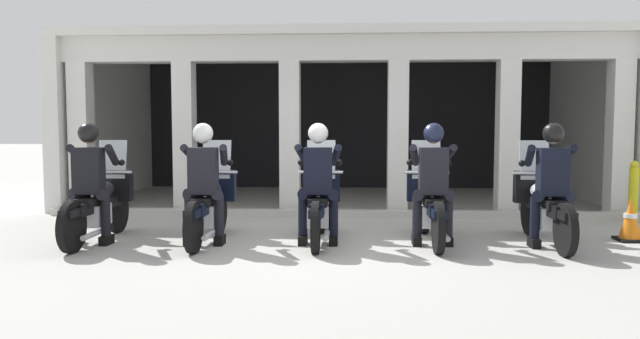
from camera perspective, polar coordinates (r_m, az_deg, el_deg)
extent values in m
plane|color=#A8A59E|center=(10.87, 0.80, -3.97)|extent=(80.00, 80.00, 0.00)
cube|color=black|center=(15.01, 2.56, 4.25)|extent=(10.50, 0.24, 3.12)
cube|color=silver|center=(10.54, 2.32, 11.59)|extent=(10.50, 0.36, 0.44)
cube|color=silver|center=(12.76, 2.47, 11.65)|extent=(10.50, 5.10, 0.16)
cube|color=silver|center=(13.72, -19.66, 4.02)|extent=(0.30, 5.10, 3.12)
cube|color=silver|center=(13.60, 24.76, 3.88)|extent=(0.30, 5.10, 3.12)
cube|color=silver|center=(11.55, -22.03, 2.88)|extent=(0.35, 0.36, 2.68)
cube|color=silver|center=(10.88, -12.92, 3.02)|extent=(0.35, 0.36, 2.68)
cube|color=silver|center=(10.51, -2.90, 3.08)|extent=(0.35, 0.36, 2.68)
cube|color=silver|center=(10.48, 7.50, 3.05)|extent=(0.35, 0.36, 2.68)
cube|color=silver|center=(10.79, 17.63, 2.92)|extent=(0.35, 0.36, 2.68)
cube|color=silver|center=(11.42, 26.92, 2.72)|extent=(0.35, 0.36, 2.68)
cube|color=#B7B5AD|center=(10.06, 2.23, -4.29)|extent=(10.10, 0.24, 0.12)
cylinder|color=black|center=(9.07, -18.97, -3.78)|extent=(0.09, 0.64, 0.64)
cylinder|color=black|center=(7.80, -22.85, -5.15)|extent=(0.09, 0.64, 0.64)
cube|color=black|center=(9.04, -19.00, -2.48)|extent=(0.14, 0.44, 0.08)
cube|color=silver|center=(8.38, -20.91, -4.13)|extent=(0.28, 0.44, 0.28)
cube|color=black|center=(8.41, -20.80, -3.20)|extent=(0.18, 1.24, 0.16)
ellipsoid|color=black|center=(8.59, -20.23, -1.83)|extent=(0.26, 0.48, 0.22)
cube|color=black|center=(8.24, -21.32, -2.87)|extent=(0.24, 0.52, 0.10)
cube|color=black|center=(7.83, -22.70, -3.81)|extent=(0.16, 0.48, 0.10)
cylinder|color=silver|center=(8.98, -19.15, -2.32)|extent=(0.05, 0.24, 0.53)
cube|color=black|center=(8.91, -19.32, -1.47)|extent=(0.52, 0.16, 0.44)
sphere|color=silver|center=(9.00, -19.08, -1.28)|extent=(0.18, 0.18, 0.18)
cube|color=silver|center=(8.87, -19.42, 0.93)|extent=(0.40, 0.14, 0.54)
cylinder|color=silver|center=(8.81, -19.60, -0.23)|extent=(0.62, 0.04, 0.04)
cylinder|color=silver|center=(8.04, -21.11, -5.87)|extent=(0.07, 0.55, 0.07)
cube|color=black|center=(8.18, -21.45, -0.11)|extent=(0.36, 0.22, 0.60)
cube|color=#591414|center=(8.29, -21.11, 0.09)|extent=(0.05, 0.02, 0.32)
sphere|color=tan|center=(8.18, -21.47, 3.08)|extent=(0.21, 0.21, 0.21)
sphere|color=black|center=(8.18, -21.48, 3.29)|extent=(0.26, 0.26, 0.26)
cylinder|color=black|center=(8.17, -20.44, -2.27)|extent=(0.26, 0.29, 0.17)
cylinder|color=black|center=(8.18, -20.00, -4.19)|extent=(0.12, 0.12, 0.53)
cube|color=black|center=(8.24, -19.92, -6.42)|extent=(0.11, 0.26, 0.12)
cylinder|color=black|center=(8.28, -22.21, -2.23)|extent=(0.26, 0.29, 0.17)
cylinder|color=black|center=(8.34, -22.54, -4.10)|extent=(0.12, 0.12, 0.53)
cube|color=black|center=(8.40, -22.44, -6.29)|extent=(0.11, 0.26, 0.12)
cylinder|color=black|center=(8.29, -19.44, 1.31)|extent=(0.19, 0.48, 0.31)
sphere|color=black|center=(8.48, -18.63, 0.64)|extent=(0.09, 0.09, 0.09)
cylinder|color=black|center=(8.47, -22.19, 1.30)|extent=(0.19, 0.48, 0.31)
sphere|color=black|center=(8.68, -21.82, 0.64)|extent=(0.09, 0.09, 0.09)
cylinder|color=black|center=(8.69, -9.68, -3.95)|extent=(0.09, 0.64, 0.64)
cylinder|color=black|center=(7.35, -12.12, -5.47)|extent=(0.09, 0.64, 0.64)
cube|color=black|center=(8.67, -9.70, -2.59)|extent=(0.14, 0.44, 0.08)
cube|color=silver|center=(7.96, -10.89, -4.35)|extent=(0.28, 0.44, 0.28)
cube|color=black|center=(7.99, -10.82, -3.37)|extent=(0.18, 1.24, 0.16)
ellipsoid|color=#1E2338|center=(8.18, -10.46, -1.92)|extent=(0.26, 0.48, 0.22)
cube|color=black|center=(7.81, -11.14, -3.04)|extent=(0.24, 0.52, 0.10)
cube|color=black|center=(7.38, -12.02, -4.05)|extent=(0.16, 0.48, 0.10)
cylinder|color=silver|center=(8.60, -9.79, -2.43)|extent=(0.05, 0.24, 0.53)
cube|color=black|center=(8.53, -9.90, -1.54)|extent=(0.52, 0.16, 0.44)
sphere|color=silver|center=(8.63, -9.75, -1.34)|extent=(0.18, 0.18, 0.18)
cube|color=silver|center=(8.48, -9.96, 0.97)|extent=(0.40, 0.14, 0.54)
cylinder|color=silver|center=(8.42, -10.07, -0.25)|extent=(0.62, 0.04, 0.04)
cylinder|color=silver|center=(7.63, -10.63, -6.19)|extent=(0.07, 0.55, 0.07)
cube|color=black|center=(7.75, -11.22, -0.12)|extent=(0.36, 0.22, 0.60)
cube|color=black|center=(7.87, -11.01, 0.09)|extent=(0.05, 0.02, 0.32)
sphere|color=tan|center=(7.75, -11.23, 3.25)|extent=(0.21, 0.21, 0.21)
sphere|color=silver|center=(7.75, -11.24, 3.47)|extent=(0.26, 0.26, 0.26)
cylinder|color=black|center=(7.77, -10.15, -2.39)|extent=(0.26, 0.29, 0.17)
cylinder|color=black|center=(7.79, -9.69, -4.41)|extent=(0.12, 0.12, 0.53)
cube|color=black|center=(7.85, -9.65, -6.74)|extent=(0.11, 0.26, 0.12)
cylinder|color=black|center=(7.84, -12.15, -2.36)|extent=(0.26, 0.29, 0.17)
cylinder|color=black|center=(7.89, -12.54, -4.34)|extent=(0.12, 0.12, 0.53)
cube|color=black|center=(7.95, -12.48, -6.65)|extent=(0.11, 0.26, 0.12)
cylinder|color=black|center=(7.91, -9.28, 1.37)|extent=(0.19, 0.48, 0.31)
sphere|color=black|center=(8.12, -8.68, 0.67)|extent=(0.09, 0.09, 0.09)
cylinder|color=black|center=(8.02, -12.36, 1.36)|extent=(0.19, 0.48, 0.31)
sphere|color=black|center=(8.24, -12.22, 0.67)|extent=(0.09, 0.09, 0.09)
cylinder|color=black|center=(8.57, 0.16, -4.01)|extent=(0.09, 0.64, 0.64)
cylinder|color=black|center=(7.19, -0.43, -5.60)|extent=(0.09, 0.64, 0.64)
cube|color=black|center=(8.54, 0.16, -2.63)|extent=(0.14, 0.44, 0.08)
cube|color=silver|center=(7.82, -0.13, -4.43)|extent=(0.28, 0.44, 0.28)
cube|color=black|center=(7.85, -0.11, -3.44)|extent=(0.18, 1.24, 0.16)
ellipsoid|color=#B2B2B7|center=(8.05, -0.02, -1.96)|extent=(0.26, 0.48, 0.22)
cube|color=black|center=(7.66, -0.18, -3.10)|extent=(0.24, 0.52, 0.10)
cube|color=black|center=(7.22, -0.40, -4.14)|extent=(0.16, 0.48, 0.10)
cylinder|color=silver|center=(8.48, 0.14, -2.46)|extent=(0.05, 0.24, 0.53)
cube|color=black|center=(8.40, 0.12, -1.56)|extent=(0.52, 0.16, 0.44)
sphere|color=silver|center=(8.50, 0.16, -1.36)|extent=(0.18, 0.18, 0.18)
cube|color=silver|center=(8.35, 0.11, 0.98)|extent=(0.40, 0.14, 0.54)
cylinder|color=silver|center=(8.28, 0.08, -0.25)|extent=(0.62, 0.04, 0.04)
cylinder|color=silver|center=(7.50, 0.64, -6.30)|extent=(0.07, 0.55, 0.07)
cube|color=black|center=(7.60, -0.19, -0.12)|extent=(0.36, 0.22, 0.60)
cube|color=#14193F|center=(7.72, -0.14, 0.09)|extent=(0.05, 0.02, 0.32)
sphere|color=tan|center=(7.60, -0.18, 3.31)|extent=(0.21, 0.21, 0.21)
sphere|color=silver|center=(7.60, -0.18, 3.54)|extent=(0.26, 0.26, 0.26)
cylinder|color=black|center=(7.64, 0.87, -2.43)|extent=(0.26, 0.29, 0.17)
cylinder|color=black|center=(7.68, 1.31, -4.48)|extent=(0.12, 0.12, 0.53)
cube|color=black|center=(7.74, 1.31, -6.84)|extent=(0.11, 0.26, 0.12)
cylinder|color=black|center=(7.66, -1.23, -2.42)|extent=(0.26, 0.29, 0.17)
cylinder|color=black|center=(7.70, -1.67, -4.45)|extent=(0.12, 0.12, 0.53)
cube|color=black|center=(7.77, -1.66, -6.81)|extent=(0.11, 0.26, 0.12)
cylinder|color=black|center=(7.81, 1.52, 1.39)|extent=(0.19, 0.48, 0.31)
sphere|color=black|center=(8.02, 1.85, 0.67)|extent=(0.09, 0.09, 0.09)
cylinder|color=black|center=(7.83, -1.70, 1.40)|extent=(0.19, 0.48, 0.31)
sphere|color=black|center=(8.05, -1.86, 0.69)|extent=(0.09, 0.09, 0.09)
cylinder|color=black|center=(8.66, 10.04, -3.99)|extent=(0.09, 0.64, 0.64)
cylinder|color=black|center=(7.29, 11.35, -5.54)|extent=(0.09, 0.64, 0.64)
cube|color=black|center=(8.63, 10.05, -2.62)|extent=(0.14, 0.44, 0.08)
cube|color=silver|center=(7.92, 10.69, -4.40)|extent=(0.28, 0.44, 0.28)
cube|color=black|center=(7.95, 10.65, -3.42)|extent=(0.18, 1.24, 0.16)
ellipsoid|color=#B2B2B7|center=(8.14, 10.47, -1.96)|extent=(0.26, 0.48, 0.22)
cube|color=black|center=(7.76, 10.83, -3.08)|extent=(0.24, 0.52, 0.10)
cube|color=black|center=(7.32, 11.31, -4.10)|extent=(0.16, 0.48, 0.10)
cylinder|color=silver|center=(8.57, 10.10, -2.46)|extent=(0.05, 0.24, 0.53)
cube|color=black|center=(8.50, 10.16, -1.56)|extent=(0.52, 0.16, 0.44)
sphere|color=silver|center=(8.59, 10.09, -1.36)|extent=(0.18, 0.18, 0.18)
cube|color=silver|center=(8.45, 10.21, 0.95)|extent=(0.40, 0.14, 0.54)
cylinder|color=silver|center=(8.38, 10.27, -0.27)|extent=(0.62, 0.04, 0.04)
cylinder|color=silver|center=(7.62, 11.91, -6.22)|extent=(0.07, 0.55, 0.07)
cube|color=black|center=(7.70, 10.89, -0.14)|extent=(0.36, 0.22, 0.60)
cube|color=#591414|center=(7.82, 10.78, 0.07)|extent=(0.05, 0.02, 0.32)
sphere|color=#936B51|center=(7.70, 10.92, 3.25)|extent=(0.21, 0.21, 0.21)
sphere|color=#191E38|center=(7.70, 10.92, 3.47)|extent=(0.26, 0.26, 0.26)
cylinder|color=black|center=(7.77, 11.87, -2.42)|extent=(0.26, 0.29, 0.17)
cylinder|color=black|center=(7.81, 12.27, -4.42)|extent=(0.12, 0.12, 0.53)
cube|color=black|center=(7.88, 12.22, -6.74)|extent=(0.11, 0.26, 0.12)
cylinder|color=black|center=(7.73, 9.81, -2.42)|extent=(0.26, 0.29, 0.17)
cylinder|color=black|center=(7.76, 9.35, -4.44)|extent=(0.12, 0.12, 0.53)
cube|color=black|center=(7.83, 9.31, -6.78)|extent=(0.11, 0.26, 0.12)
cylinder|color=black|center=(7.95, 12.26, 1.34)|extent=(0.19, 0.48, 0.31)
sphere|color=black|center=(8.17, 12.30, 0.64)|extent=(0.09, 0.09, 0.09)
cylinder|color=black|center=(7.89, 9.11, 1.36)|extent=(0.19, 0.48, 0.31)
sphere|color=black|center=(8.10, 8.66, 0.66)|extent=(0.09, 0.09, 0.09)
cylinder|color=black|center=(8.90, 19.62, -3.95)|extent=(0.09, 0.64, 0.64)
cylinder|color=black|center=(7.58, 22.62, -5.41)|extent=(0.09, 0.64, 0.64)
cube|color=black|center=(8.87, 19.66, -2.62)|extent=(0.14, 0.44, 0.08)
cube|color=silver|center=(8.18, 21.12, -4.33)|extent=(0.28, 0.44, 0.28)
cube|color=black|center=(8.21, 21.03, -3.38)|extent=(0.18, 1.24, 0.16)
ellipsoid|color=#B2B2B7|center=(8.40, 20.61, -1.97)|extent=(0.26, 0.48, 0.22)
cube|color=black|center=(8.03, 21.44, -3.05)|extent=(0.24, 0.52, 0.10)
cube|color=black|center=(7.61, 22.51, -4.03)|extent=(0.16, 0.48, 0.10)
cylinder|color=silver|center=(8.81, 19.77, -2.46)|extent=(0.05, 0.24, 0.53)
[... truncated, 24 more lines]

